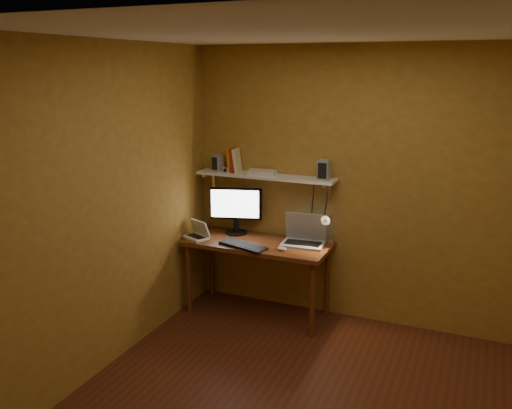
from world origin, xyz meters
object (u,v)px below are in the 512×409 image
at_px(mouse, 282,249).
at_px(router, 262,173).
at_px(keyboard, 243,246).
at_px(desk, 258,250).
at_px(netbook, 198,233).
at_px(laptop, 304,236).
at_px(shelf_camera, 226,170).
at_px(desk_lamp, 328,225).
at_px(speaker_right, 324,170).
at_px(wall_shelf, 266,176).
at_px(speaker_left, 218,163).
at_px(monitor, 236,208).

relative_size(mouse, router, 0.37).
xyz_separation_m(keyboard, router, (0.03, 0.37, 0.63)).
bearing_deg(desk, netbook, -168.88).
height_order(laptop, shelf_camera, shelf_camera).
height_order(desk_lamp, shelf_camera, shelf_camera).
xyz_separation_m(desk_lamp, speaker_right, (-0.07, 0.06, 0.51)).
distance_m(keyboard, speaker_right, 1.03).
height_order(desk, laptop, laptop).
distance_m(desk, speaker_right, 1.01).
bearing_deg(mouse, desk, 168.25).
distance_m(wall_shelf, router, 0.05).
relative_size(desk_lamp, router, 1.40).
xyz_separation_m(desk, wall_shelf, (0.00, 0.19, 0.69)).
xyz_separation_m(netbook, keyboard, (0.53, -0.08, -0.04)).
bearing_deg(netbook, speaker_left, 99.37).
bearing_deg(router, desk_lamp, -4.35).
bearing_deg(shelf_camera, keyboard, -44.77).
relative_size(keyboard, mouse, 4.90).
distance_m(monitor, speaker_left, 0.49).
bearing_deg(monitor, speaker_left, 158.63).
bearing_deg(netbook, router, 51.19).
height_order(wall_shelf, desk_lamp, wall_shelf).
relative_size(monitor, netbook, 1.76).
height_order(monitor, desk_lamp, monitor).
bearing_deg(mouse, shelf_camera, 171.67).
xyz_separation_m(shelf_camera, router, (0.37, 0.04, -0.00)).
relative_size(netbook, desk_lamp, 0.77).
bearing_deg(desk, desk_lamp, 10.81).
relative_size(laptop, speaker_left, 2.63).
bearing_deg(mouse, monitor, 166.50).
bearing_deg(laptop, desk, -168.30).
bearing_deg(speaker_right, netbook, -162.64).
xyz_separation_m(netbook, speaker_left, (0.08, 0.30, 0.65)).
height_order(wall_shelf, shelf_camera, shelf_camera).
bearing_deg(shelf_camera, mouse, -21.94).
bearing_deg(monitor, shelf_camera, -177.70).
bearing_deg(mouse, desk_lamp, 51.12).
height_order(wall_shelf, speaker_right, speaker_right).
bearing_deg(laptop, netbook, -171.46).
height_order(laptop, speaker_left, speaker_left).
xyz_separation_m(wall_shelf, mouse, (0.31, -0.34, -0.59)).
bearing_deg(speaker_right, speaker_left, -177.08).
relative_size(keyboard, shelf_camera, 5.13).
bearing_deg(desk_lamp, laptop, 179.42).
relative_size(mouse, speaker_left, 0.61).
distance_m(monitor, speaker_right, 1.00).
bearing_deg(wall_shelf, speaker_right, -0.48).
relative_size(speaker_right, shelf_camera, 1.97).
bearing_deg(netbook, desk_lamp, 34.37).
height_order(monitor, shelf_camera, shelf_camera).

